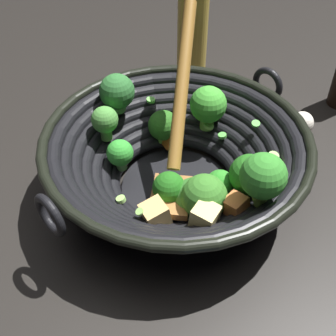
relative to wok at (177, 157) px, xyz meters
name	(u,v)px	position (x,y,z in m)	size (l,w,h in m)	color
ground_plane	(176,190)	(0.00, 0.00, -0.07)	(4.00, 4.00, 0.00)	black
wok	(177,157)	(0.00, 0.00, 0.00)	(0.39, 0.36, 0.22)	black
cooking_oil_bottle	(192,34)	(0.15, 0.26, 0.03)	(0.06, 0.06, 0.23)	gold
garlic_bulb	(302,123)	(0.25, 0.04, -0.05)	(0.04, 0.04, 0.04)	silver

